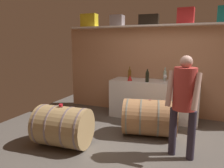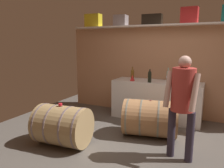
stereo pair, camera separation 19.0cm
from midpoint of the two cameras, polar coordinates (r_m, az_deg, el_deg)
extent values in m
cube|color=#57514A|center=(3.94, 11.15, -14.63)|extent=(6.20, 7.35, 0.02)
cube|color=tan|center=(5.14, 15.90, 3.01)|extent=(5.00, 0.10, 2.03)
cube|color=silver|center=(4.96, 16.22, 14.68)|extent=(4.60, 0.40, 0.03)
cube|color=yellow|center=(5.62, -3.96, 16.32)|extent=(0.40, 0.22, 0.32)
cube|color=gray|center=(5.29, 3.41, 16.32)|extent=(0.31, 0.29, 0.25)
cube|color=black|center=(5.06, 11.66, 16.29)|extent=(0.44, 0.23, 0.23)
cube|color=red|center=(4.93, 20.86, 16.54)|extent=(0.34, 0.25, 0.33)
cube|color=white|center=(4.92, 12.69, -4.17)|extent=(1.92, 0.62, 0.85)
cylinder|color=brown|center=(4.95, 6.51, 2.23)|extent=(0.07, 0.07, 0.19)
sphere|color=brown|center=(4.94, 6.53, 3.46)|extent=(0.07, 0.07, 0.07)
cylinder|color=brown|center=(4.93, 6.55, 4.05)|extent=(0.03, 0.03, 0.08)
cylinder|color=#AAC6B6|center=(4.97, 15.64, 1.90)|extent=(0.07, 0.07, 0.18)
sphere|color=#AAC6B6|center=(4.96, 15.70, 3.09)|extent=(0.07, 0.07, 0.07)
cylinder|color=#AAC6B6|center=(4.95, 15.73, 3.68)|extent=(0.03, 0.03, 0.09)
cylinder|color=black|center=(4.66, 11.05, 1.60)|extent=(0.08, 0.08, 0.19)
sphere|color=black|center=(4.65, 11.09, 2.94)|extent=(0.07, 0.07, 0.07)
cylinder|color=black|center=(4.64, 11.11, 3.43)|extent=(0.03, 0.03, 0.06)
cylinder|color=white|center=(4.85, 15.62, 0.61)|extent=(0.07, 0.07, 0.00)
cylinder|color=white|center=(4.84, 15.64, 1.04)|extent=(0.01, 0.01, 0.07)
sphere|color=white|center=(4.83, 15.68, 1.80)|extent=(0.08, 0.08, 0.08)
sphere|color=maroon|center=(4.84, 15.67, 1.65)|extent=(0.05, 0.05, 0.05)
cone|color=red|center=(4.80, 6.53, 1.58)|extent=(0.11, 0.11, 0.13)
cylinder|color=#A18355|center=(3.69, -11.46, -10.67)|extent=(0.90, 0.72, 0.65)
cylinder|color=slate|center=(3.88, -15.98, -9.78)|extent=(0.08, 0.66, 0.66)
cylinder|color=slate|center=(3.76, -13.24, -10.33)|extent=(0.08, 0.66, 0.66)
cylinder|color=slate|center=(3.62, -9.61, -11.02)|extent=(0.08, 0.66, 0.66)
cylinder|color=slate|center=(3.52, -6.44, -11.58)|extent=(0.08, 0.66, 0.66)
cylinder|color=#885748|center=(3.58, -11.65, -5.71)|extent=(0.04, 0.04, 0.01)
cylinder|color=#A27248|center=(4.03, 11.32, -8.83)|extent=(1.06, 0.83, 0.65)
cylinder|color=slate|center=(4.06, 5.66, -8.52)|extent=(0.16, 0.66, 0.66)
cylinder|color=slate|center=(4.03, 9.16, -8.72)|extent=(0.16, 0.66, 0.66)
cylinder|color=slate|center=(4.02, 13.49, -8.93)|extent=(0.16, 0.66, 0.66)
cylinder|color=slate|center=(4.03, 17.02, -9.06)|extent=(0.16, 0.66, 0.66)
cylinder|color=brown|center=(3.93, 11.50, -4.26)|extent=(0.04, 0.04, 0.01)
cylinder|color=red|center=(3.59, -12.02, -5.34)|extent=(0.06, 0.06, 0.04)
cylinder|color=#2F2836|center=(3.41, 16.96, -12.17)|extent=(0.11, 0.11, 0.73)
cylinder|color=#2F2836|center=(3.34, 21.43, -12.95)|extent=(0.11, 0.11, 0.73)
cylinder|color=#AB352E|center=(3.17, 19.90, -1.41)|extent=(0.32, 0.32, 0.60)
sphere|color=tan|center=(3.12, 20.34, 5.44)|extent=(0.17, 0.17, 0.17)
cylinder|color=tan|center=(3.15, 16.25, -1.31)|extent=(0.11, 0.21, 0.51)
cylinder|color=tan|center=(3.04, 22.66, -2.11)|extent=(0.12, 0.26, 0.50)
camera|label=1|loc=(0.09, -88.55, 0.27)|focal=34.66mm
camera|label=2|loc=(0.09, 91.45, -0.27)|focal=34.66mm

